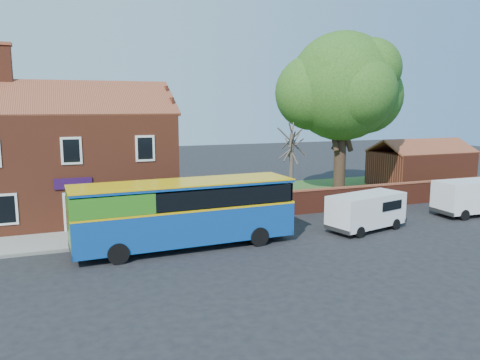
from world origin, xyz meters
name	(u,v)px	position (x,y,z in m)	size (l,w,h in m)	color
ground	(240,259)	(0.00, 0.00, 0.00)	(120.00, 120.00, 0.00)	black
pavement	(77,240)	(-7.00, 5.75, 0.06)	(18.00, 3.50, 0.12)	gray
kerb	(78,249)	(-7.00, 4.00, 0.07)	(18.00, 0.15, 0.14)	slate
grass_strip	(332,192)	(13.00, 13.00, 0.02)	(26.00, 12.00, 0.04)	#426B28
shop_building	(71,164)	(-7.02, 11.50, 3.41)	(12.30, 8.13, 10.50)	brown
boundary_wall	(378,195)	(13.00, 7.00, 0.81)	(22.00, 0.38, 1.60)	maroon
outbuilding	(420,167)	(22.00, 13.00, 1.61)	(8.20, 5.06, 4.17)	maroon
bus	(178,211)	(-2.29, 2.64, 1.89)	(11.06, 3.20, 3.33)	#0D4398
van_near	(366,210)	(8.51, 2.15, 1.17)	(5.07, 2.99, 2.09)	white
van_far	(474,196)	(17.25, 2.80, 1.27)	(5.19, 2.24, 2.26)	white
large_tree	(342,90)	(12.51, 11.28, 8.16)	(10.22, 8.09, 12.47)	black
bare_tree	(291,167)	(7.20, 8.99, 2.88)	(2.10, 2.51, 5.61)	#4C4238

